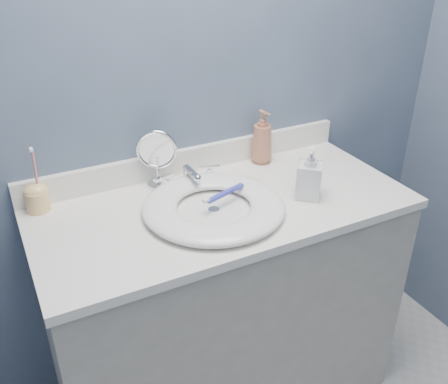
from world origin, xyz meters
TOP-DOWN VIEW (x-y plane):
  - back_wall at (0.00, 1.25)m, footprint 2.20×0.02m
  - vanity_cabinet at (0.00, 0.97)m, footprint 1.20×0.55m
  - countertop at (0.00, 0.97)m, footprint 1.22×0.57m
  - backsplash at (0.00, 1.24)m, footprint 1.22×0.02m
  - basin at (-0.05, 0.94)m, footprint 0.45×0.45m
  - drain at (-0.05, 0.94)m, footprint 0.04×0.04m
  - faucet at (-0.05, 1.14)m, footprint 0.25×0.13m
  - makeup_mirror at (-0.14, 1.19)m, footprint 0.13×0.08m
  - soap_bottle_amber at (0.27, 1.19)m, footprint 0.09×0.09m
  - soap_bottle_clear at (0.27, 0.89)m, footprint 0.11×0.11m
  - toothbrush_holder at (-0.54, 1.20)m, footprint 0.07×0.07m
  - toothbrush_lying at (-0.01, 0.96)m, footprint 0.17×0.07m

SIDE VIEW (x-z plane):
  - vanity_cabinet at x=0.00m, z-range 0.00..0.85m
  - countertop at x=0.00m, z-range 0.85..0.88m
  - drain at x=-0.05m, z-range 0.88..0.89m
  - basin at x=-0.05m, z-range 0.88..0.92m
  - faucet at x=-0.05m, z-range 0.87..0.95m
  - toothbrush_lying at x=-0.01m, z-range 0.92..0.93m
  - backsplash at x=0.00m, z-range 0.88..0.97m
  - toothbrush_holder at x=-0.54m, z-range 0.82..1.04m
  - soap_bottle_clear at x=0.27m, z-range 0.88..1.06m
  - soap_bottle_amber at x=0.27m, z-range 0.88..1.08m
  - makeup_mirror at x=-0.14m, z-range 0.89..1.09m
  - back_wall at x=0.00m, z-range 0.00..2.40m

